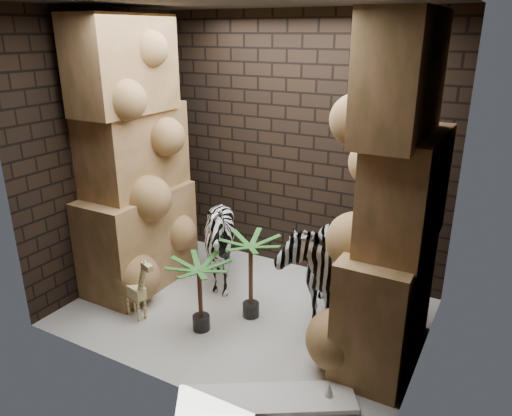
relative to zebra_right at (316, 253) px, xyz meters
The scene contains 14 objects.
floor 0.99m from the zebra_right, 151.94° to the right, with size 3.50×3.50×0.00m, color silver.
ceiling 2.42m from the zebra_right, 151.94° to the right, with size 3.50×3.50×0.00m, color #363432.
wall_back 1.37m from the zebra_right, 124.52° to the left, with size 3.50×3.50×0.00m, color black.
wall_front 1.89m from the zebra_right, 111.64° to the right, with size 3.50×3.50×0.00m, color black.
wall_left 2.54m from the zebra_right, behind, with size 3.00×3.00×0.00m, color black.
wall_right 1.42m from the zebra_right, 16.66° to the right, with size 3.00×3.00×0.00m, color black.
rock_pillar_left 2.21m from the zebra_right, behind, with size 0.68×1.30×3.00m, color tan, non-canonical shape.
rock_pillar_right 1.18m from the zebra_right, 22.98° to the right, with size 0.58×1.25×3.00m, color tan, non-canonical shape.
zebra_right is the anchor object (origin of this frame).
zebra_left 1.15m from the zebra_right, behind, with size 0.92×1.14×1.03m, color white.
giraffe_toy 1.85m from the zebra_right, 148.89° to the right, with size 0.39×0.13×0.75m, color #E8D98B, non-canonical shape.
palm_front 0.70m from the zebra_right, 145.85° to the right, with size 0.36×0.36×0.88m, color #1A5520, non-canonical shape.
palm_back 1.22m from the zebra_right, 136.49° to the right, with size 0.36×0.36×0.74m, color #1A5520, non-canonical shape.
surfboard 1.55m from the zebra_right, 82.62° to the right, with size 1.40×0.34×0.05m, color white.
Camera 1 is at (2.23, -3.78, 2.77)m, focal length 34.01 mm.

